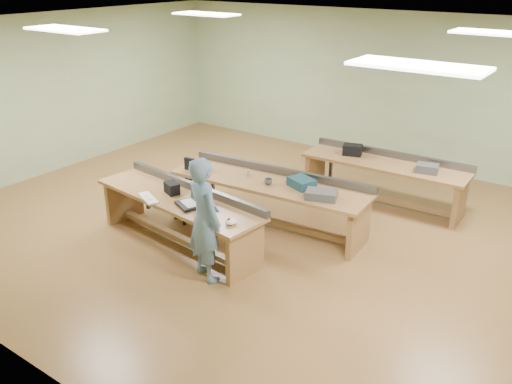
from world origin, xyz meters
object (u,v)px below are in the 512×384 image
(parts_bin_grey, at_px, (321,195))
(laptop_base, at_px, (189,205))
(parts_bin_teal, at_px, (302,183))
(workbench_front, at_px, (180,209))
(workbench_mid, at_px, (270,192))
(drinks_can, at_px, (248,173))
(person, at_px, (204,220))
(mug, at_px, (268,182))
(task_chair, at_px, (191,198))
(workbench_back, at_px, (384,173))
(camera_bag, at_px, (172,188))

(parts_bin_grey, bearing_deg, laptop_base, -136.82)
(parts_bin_teal, bearing_deg, workbench_front, -132.94)
(laptop_base, xyz_separation_m, parts_bin_teal, (0.90, 1.48, 0.05))
(workbench_front, xyz_separation_m, parts_bin_teal, (1.23, 1.32, 0.26))
(workbench_mid, relative_size, parts_bin_grey, 7.38)
(workbench_front, xyz_separation_m, workbench_mid, (0.72, 1.25, 0.01))
(laptop_base, relative_size, drinks_can, 3.45)
(laptop_base, height_order, drinks_can, drinks_can)
(workbench_mid, height_order, parts_bin_teal, parts_bin_teal)
(person, xyz_separation_m, mug, (-0.12, 1.60, -0.03))
(workbench_front, xyz_separation_m, person, (0.89, -0.49, 0.27))
(person, distance_m, laptop_base, 0.65)
(task_chair, height_order, mug, task_chair)
(workbench_front, bearing_deg, mug, 61.72)
(person, distance_m, drinks_can, 1.80)
(workbench_mid, bearing_deg, drinks_can, -179.89)
(laptop_base, height_order, task_chair, task_chair)
(workbench_back, xyz_separation_m, task_chair, (-2.27, -2.33, -0.21))
(mug, bearing_deg, task_chair, -163.42)
(drinks_can, bearing_deg, workbench_mid, 4.32)
(workbench_front, bearing_deg, person, -22.10)
(camera_bag, distance_m, drinks_can, 1.28)
(parts_bin_teal, distance_m, mug, 0.50)
(workbench_front, distance_m, parts_bin_teal, 1.83)
(workbench_back, bearing_deg, task_chair, -135.89)
(workbench_mid, distance_m, parts_bin_grey, 1.00)
(laptop_base, distance_m, parts_bin_grey, 1.85)
(laptop_base, bearing_deg, task_chair, 155.50)
(workbench_mid, distance_m, drinks_can, 0.46)
(workbench_back, xyz_separation_m, laptop_base, (-1.47, -3.23, 0.22))
(workbench_back, height_order, drinks_can, workbench_back)
(drinks_can, bearing_deg, workbench_front, -104.81)
(laptop_base, height_order, camera_bag, camera_bag)
(camera_bag, distance_m, parts_bin_teal, 1.90)
(mug, bearing_deg, camera_bag, -130.97)
(drinks_can, bearing_deg, workbench_back, 51.33)
(workbench_front, relative_size, camera_bag, 12.11)
(workbench_back, bearing_deg, drinks_can, -130.29)
(parts_bin_teal, bearing_deg, mug, -155.65)
(workbench_back, bearing_deg, parts_bin_teal, -109.85)
(parts_bin_grey, bearing_deg, task_chair, -170.41)
(workbench_back, bearing_deg, workbench_mid, -122.42)
(laptop_base, relative_size, parts_bin_grey, 0.84)
(parts_bin_teal, bearing_deg, drinks_can, -173.43)
(person, height_order, parts_bin_teal, person)
(person, height_order, mug, person)
(workbench_back, xyz_separation_m, mug, (-1.03, -1.96, 0.24))
(workbench_back, distance_m, task_chair, 3.26)
(workbench_mid, xyz_separation_m, person, (0.17, -1.74, 0.27))
(mug, distance_m, drinks_can, 0.47)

